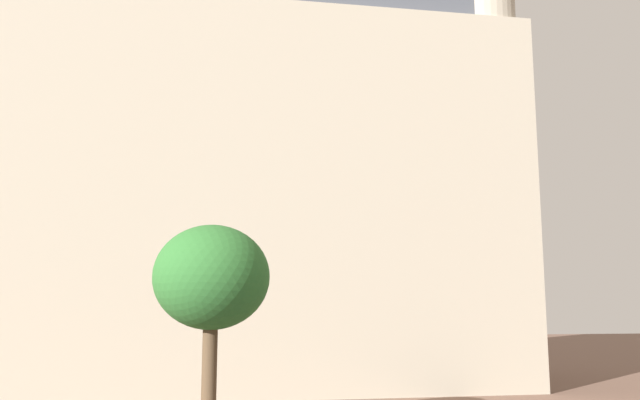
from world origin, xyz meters
name	(u,v)px	position (x,y,z in m)	size (l,w,h in m)	color
landmark_building	(188,149)	(-3.28, 27.31, 10.59)	(28.74, 10.64, 36.52)	#B2A893
tree_curb_far	(212,279)	(-2.16, 13.80, 4.17)	(2.89, 2.89, 5.52)	brown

